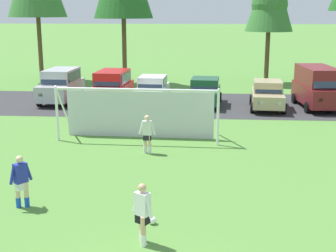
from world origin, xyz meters
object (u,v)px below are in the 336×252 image
(parked_car_slot_center, at_px, (205,92))
(parked_car_slot_right, at_px, (317,86))
(parked_car_slot_left, at_px, (112,87))
(soccer_ball, at_px, (153,220))
(player_striker_near, at_px, (142,214))
(parked_car_slot_center_left, at_px, (152,89))
(soccer_goal, at_px, (139,111))
(player_midfield_center, at_px, (21,182))
(parked_car_slot_center_right, at_px, (267,95))
(player_defender_far, at_px, (147,134))
(parked_car_slot_far_left, at_px, (61,85))

(parked_car_slot_center, xyz_separation_m, parked_car_slot_right, (6.89, -0.26, 0.47))
(parked_car_slot_left, bearing_deg, parked_car_slot_center, 2.22)
(soccer_ball, bearing_deg, parked_car_slot_right, 63.77)
(player_striker_near, bearing_deg, parked_car_slot_center_left, 95.18)
(parked_car_slot_left, relative_size, parked_car_slot_center, 1.09)
(soccer_ball, height_order, player_striker_near, player_striker_near)
(soccer_goal, relative_size, player_striker_near, 4.56)
(player_striker_near, distance_m, parked_car_slot_center, 18.56)
(player_midfield_center, bearing_deg, parked_car_slot_center, 71.19)
(soccer_ball, bearing_deg, parked_car_slot_center, 84.98)
(parked_car_slot_center_right, bearing_deg, player_striker_near, -107.19)
(soccer_ball, bearing_deg, parked_car_slot_center_left, 95.93)
(parked_car_slot_center_left, bearing_deg, parked_car_slot_right, -5.20)
(player_striker_near, relative_size, player_midfield_center, 1.00)
(soccer_goal, distance_m, parked_car_slot_left, 8.45)
(soccer_goal, height_order, parked_car_slot_center_left, soccer_goal)
(parked_car_slot_left, relative_size, parked_car_slot_center_left, 1.10)
(soccer_ball, xyz_separation_m, parked_car_slot_center, (1.52, 17.34, 0.77))
(soccer_goal, bearing_deg, soccer_ball, -80.22)
(player_defender_far, relative_size, parked_car_slot_far_left, 0.35)
(soccer_ball, height_order, parked_car_slot_left, parked_car_slot_left)
(player_defender_far, bearing_deg, player_striker_near, -84.33)
(parked_car_slot_center_left, distance_m, parked_car_slot_center, 3.46)
(parked_car_slot_left, bearing_deg, player_midfield_center, -89.09)
(soccer_ball, distance_m, parked_car_slot_center, 17.42)
(soccer_ball, xyz_separation_m, parked_car_slot_center_left, (-1.87, 18.01, 0.77))
(player_midfield_center, height_order, parked_car_slot_center_left, parked_car_slot_center_left)
(parked_car_slot_far_left, xyz_separation_m, parked_car_slot_right, (16.23, -0.67, 0.23))
(soccer_goal, xyz_separation_m, player_defender_far, (0.65, -2.37, -0.47))
(player_midfield_center, height_order, parked_car_slot_left, parked_car_slot_left)
(soccer_ball, relative_size, parked_car_slot_right, 0.04)
(player_midfield_center, bearing_deg, soccer_ball, -12.43)
(parked_car_slot_right, bearing_deg, soccer_goal, -141.49)
(parked_car_slot_left, distance_m, parked_car_slot_center, 5.87)
(player_defender_far, distance_m, parked_car_slot_left, 10.90)
(soccer_goal, xyz_separation_m, parked_car_slot_far_left, (-6.25, 8.61, -0.18))
(soccer_goal, height_order, parked_car_slot_center, soccer_goal)
(soccer_ball, height_order, parked_car_slot_center_right, parked_car_slot_center_right)
(parked_car_slot_far_left, bearing_deg, player_midfield_center, -77.46)
(player_midfield_center, xyz_separation_m, parked_car_slot_center, (5.60, 16.44, 0.05))
(soccer_ball, relative_size, parked_car_slot_center, 0.05)
(parked_car_slot_left, bearing_deg, player_defender_far, -71.74)
(parked_car_slot_far_left, bearing_deg, soccer_goal, -54.03)
(soccer_goal, distance_m, player_midfield_center, 8.61)
(parked_car_slot_center, bearing_deg, player_striker_near, -95.12)
(parked_car_slot_left, bearing_deg, player_striker_near, -77.05)
(soccer_ball, bearing_deg, player_striker_near, -96.61)
(player_striker_near, distance_m, parked_car_slot_center_right, 18.46)
(parked_car_slot_center, bearing_deg, parked_car_slot_far_left, 177.53)
(soccer_goal, relative_size, parked_car_slot_center_left, 1.75)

